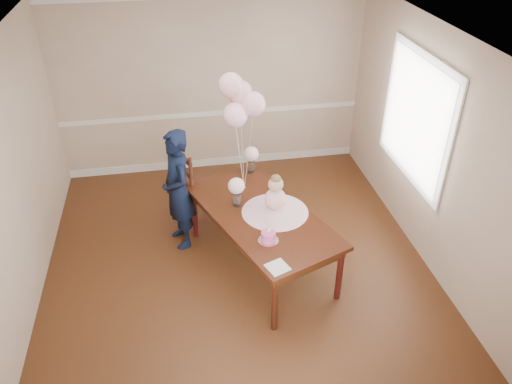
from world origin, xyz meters
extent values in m
cube|color=#371C0D|center=(0.00, 0.00, 0.00)|extent=(4.50, 5.00, 0.00)
cube|color=white|center=(0.00, 0.00, 2.70)|extent=(4.50, 5.00, 0.02)
cube|color=tan|center=(0.00, 2.50, 1.35)|extent=(4.50, 0.02, 2.70)
cube|color=tan|center=(0.00, -2.50, 1.35)|extent=(4.50, 0.02, 2.70)
cube|color=tan|center=(-2.25, 0.00, 1.35)|extent=(0.02, 5.00, 2.70)
cube|color=tan|center=(2.25, 0.00, 1.35)|extent=(0.02, 5.00, 2.70)
cube|color=silver|center=(0.00, 2.49, 0.90)|extent=(4.50, 0.02, 0.07)
cube|color=silver|center=(0.00, 2.49, 0.06)|extent=(4.50, 0.02, 0.12)
cube|color=white|center=(2.23, 0.50, 1.55)|extent=(0.02, 1.66, 1.56)
cube|color=white|center=(2.21, 0.50, 1.55)|extent=(0.01, 1.50, 1.40)
cube|color=black|center=(0.28, 0.01, 0.72)|extent=(1.66, 2.23, 0.05)
cube|color=black|center=(0.28, 0.01, 0.65)|extent=(1.53, 2.10, 0.10)
cylinder|color=black|center=(0.23, -1.00, 0.35)|extent=(0.09, 0.09, 0.70)
cylinder|color=black|center=(1.01, -0.69, 0.35)|extent=(0.09, 0.09, 0.70)
cylinder|color=black|center=(-0.45, 0.71, 0.35)|extent=(0.09, 0.09, 0.70)
cylinder|color=black|center=(0.33, 1.02, 0.35)|extent=(0.09, 0.09, 0.70)
cone|color=#DFA4B8|center=(0.44, 0.02, 0.80)|extent=(0.99, 0.99, 0.10)
sphere|color=#FFA1D0|center=(0.44, 0.02, 0.93)|extent=(0.24, 0.24, 0.24)
sphere|color=#CF9E8E|center=(0.44, 0.02, 1.12)|extent=(0.17, 0.17, 0.17)
sphere|color=brown|center=(0.44, 0.02, 1.18)|extent=(0.12, 0.12, 0.12)
cylinder|color=#BBBBBF|center=(0.26, -0.48, 0.75)|extent=(0.29, 0.29, 0.01)
cylinder|color=#DB458C|center=(0.26, -0.48, 0.81)|extent=(0.19, 0.19, 0.10)
sphere|color=silver|center=(0.26, -0.48, 0.87)|extent=(0.03, 0.03, 0.03)
sphere|color=white|center=(0.28, -0.45, 0.87)|extent=(0.03, 0.03, 0.03)
cylinder|color=silver|center=(0.03, 0.23, 0.83)|extent=(0.13, 0.13, 0.16)
sphere|color=silver|center=(0.03, 0.23, 1.01)|extent=(0.19, 0.19, 0.19)
cylinder|color=silver|center=(0.32, 0.94, 0.83)|extent=(0.13, 0.13, 0.16)
sphere|color=silver|center=(0.32, 0.94, 1.01)|extent=(0.19, 0.19, 0.19)
cube|color=silver|center=(0.27, -0.91, 0.75)|extent=(0.26, 0.26, 0.01)
cylinder|color=silver|center=(0.17, 0.55, 0.76)|extent=(0.05, 0.05, 0.02)
sphere|color=#FFB4D8|center=(0.08, 0.52, 1.75)|extent=(0.28, 0.28, 0.28)
sphere|color=#E7A4C0|center=(0.28, 0.55, 1.85)|extent=(0.28, 0.28, 0.28)
sphere|color=#DE9DAC|center=(0.15, 0.66, 1.95)|extent=(0.28, 0.28, 0.28)
sphere|color=#E4A2B0|center=(0.05, 0.64, 2.05)|extent=(0.28, 0.28, 0.28)
cylinder|color=white|center=(0.13, 0.54, 1.18)|extent=(0.09, 0.04, 0.83)
cylinder|color=silver|center=(0.23, 0.55, 1.23)|extent=(0.11, 0.01, 0.93)
cylinder|color=silver|center=(0.16, 0.61, 1.28)|extent=(0.02, 0.10, 1.04)
cylinder|color=silver|center=(0.11, 0.60, 1.33)|extent=(0.12, 0.07, 1.13)
cube|color=#3C1610|center=(-0.32, 1.01, 0.50)|extent=(0.63, 0.63, 0.06)
cylinder|color=#35130E|center=(-0.43, 0.75, 0.24)|extent=(0.06, 0.06, 0.48)
cylinder|color=#3C1510|center=(-0.06, 0.90, 0.24)|extent=(0.06, 0.06, 0.48)
cylinder|color=#39170F|center=(-0.58, 1.13, 0.24)|extent=(0.06, 0.06, 0.48)
cylinder|color=black|center=(-0.21, 1.27, 0.24)|extent=(0.06, 0.06, 0.48)
cylinder|color=#3D1910|center=(-0.45, 0.75, 0.82)|extent=(0.06, 0.06, 0.62)
cylinder|color=#341D0E|center=(-0.60, 1.12, 0.82)|extent=(0.06, 0.06, 0.62)
cube|color=#37190F|center=(-0.53, 0.93, 0.69)|extent=(0.19, 0.43, 0.06)
cube|color=#39170F|center=(-0.53, 0.93, 0.87)|extent=(0.19, 0.43, 0.06)
cube|color=black|center=(-0.53, 0.93, 1.04)|extent=(0.19, 0.43, 0.06)
imported|color=black|center=(-0.63, 0.62, 0.78)|extent=(0.52, 0.65, 1.55)
camera|label=1|loc=(-0.58, -4.49, 4.03)|focal=35.00mm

